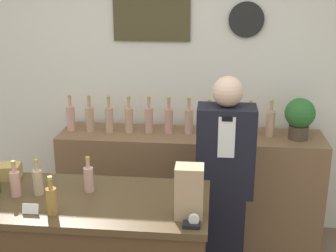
# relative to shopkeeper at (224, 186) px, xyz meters

# --- Properties ---
(back_wall) EXTENTS (5.20, 0.09, 2.70)m
(back_wall) POSITION_rel_shopkeeper_xyz_m (-0.47, 0.91, 0.57)
(back_wall) COLOR silver
(back_wall) RESTS_ON ground_plane
(back_shelf) EXTENTS (2.18, 0.47, 0.95)m
(back_shelf) POSITION_rel_shopkeeper_xyz_m (-0.28, 0.62, -0.31)
(back_shelf) COLOR brown
(back_shelf) RESTS_ON ground_plane
(shopkeeper) EXTENTS (0.40, 0.25, 1.58)m
(shopkeeper) POSITION_rel_shopkeeper_xyz_m (0.00, 0.00, 0.00)
(shopkeeper) COLOR black
(shopkeeper) RESTS_ON ground_plane
(potted_plant) EXTENTS (0.24, 0.24, 0.34)m
(potted_plant) POSITION_rel_shopkeeper_xyz_m (0.59, 0.59, 0.36)
(potted_plant) COLOR #4C3D2D
(potted_plant) RESTS_ON back_shelf
(paper_bag) EXTENTS (0.15, 0.12, 0.29)m
(paper_bag) POSITION_rel_shopkeeper_xyz_m (-0.20, -0.81, 0.34)
(paper_bag) COLOR tan
(paper_bag) RESTS_ON display_counter
(tape_dispenser) EXTENTS (0.09, 0.06, 0.07)m
(tape_dispenser) POSITION_rel_shopkeeper_xyz_m (-0.18, -0.92, 0.21)
(tape_dispenser) COLOR black
(tape_dispenser) RESTS_ON display_counter
(price_card_right) EXTENTS (0.09, 0.02, 0.06)m
(price_card_right) POSITION_rel_shopkeeper_xyz_m (-1.06, -0.87, 0.22)
(price_card_right) COLOR white
(price_card_right) RESTS_ON display_counter
(gift_box) EXTENTS (0.15, 0.15, 0.09)m
(gift_box) POSITION_rel_shopkeeper_xyz_m (-1.36, -0.43, 0.24)
(gift_box) COLOR tan
(gift_box) RESTS_ON display_counter
(counter_bottle_1) EXTENTS (0.06, 0.06, 0.22)m
(counter_bottle_1) POSITION_rel_shopkeeper_xyz_m (-1.22, -0.67, 0.27)
(counter_bottle_1) COLOR tan
(counter_bottle_1) RESTS_ON display_counter
(counter_bottle_2) EXTENTS (0.06, 0.06, 0.22)m
(counter_bottle_2) POSITION_rel_shopkeeper_xyz_m (-1.10, -0.63, 0.27)
(counter_bottle_2) COLOR tan
(counter_bottle_2) RESTS_ON display_counter
(counter_bottle_3) EXTENTS (0.06, 0.06, 0.22)m
(counter_bottle_3) POSITION_rel_shopkeeper_xyz_m (-0.94, -0.86, 0.27)
(counter_bottle_3) COLOR olive
(counter_bottle_3) RESTS_ON display_counter
(counter_bottle_4) EXTENTS (0.06, 0.06, 0.22)m
(counter_bottle_4) POSITION_rel_shopkeeper_xyz_m (-0.81, -0.56, 0.27)
(counter_bottle_4) COLOR tan
(counter_bottle_4) RESTS_ON display_counter
(shelf_bottle_0) EXTENTS (0.07, 0.07, 0.31)m
(shelf_bottle_0) POSITION_rel_shopkeeper_xyz_m (-1.29, 0.62, 0.28)
(shelf_bottle_0) COLOR tan
(shelf_bottle_0) RESTS_ON back_shelf
(shelf_bottle_1) EXTENTS (0.07, 0.07, 0.31)m
(shelf_bottle_1) POSITION_rel_shopkeeper_xyz_m (-1.12, 0.61, 0.28)
(shelf_bottle_1) COLOR tan
(shelf_bottle_1) RESTS_ON back_shelf
(shelf_bottle_2) EXTENTS (0.07, 0.07, 0.31)m
(shelf_bottle_2) POSITION_rel_shopkeeper_xyz_m (-0.96, 0.61, 0.28)
(shelf_bottle_2) COLOR tan
(shelf_bottle_2) RESTS_ON back_shelf
(shelf_bottle_3) EXTENTS (0.07, 0.07, 0.31)m
(shelf_bottle_3) POSITION_rel_shopkeeper_xyz_m (-0.79, 0.62, 0.28)
(shelf_bottle_3) COLOR tan
(shelf_bottle_3) RESTS_ON back_shelf
(shelf_bottle_4) EXTENTS (0.07, 0.07, 0.31)m
(shelf_bottle_4) POSITION_rel_shopkeeper_xyz_m (-0.62, 0.63, 0.28)
(shelf_bottle_4) COLOR tan
(shelf_bottle_4) RESTS_ON back_shelf
(shelf_bottle_5) EXTENTS (0.07, 0.07, 0.31)m
(shelf_bottle_5) POSITION_rel_shopkeeper_xyz_m (-0.46, 0.63, 0.28)
(shelf_bottle_5) COLOR tan
(shelf_bottle_5) RESTS_ON back_shelf
(shelf_bottle_6) EXTENTS (0.07, 0.07, 0.31)m
(shelf_bottle_6) POSITION_rel_shopkeeper_xyz_m (-0.29, 0.63, 0.28)
(shelf_bottle_6) COLOR tan
(shelf_bottle_6) RESTS_ON back_shelf
(shelf_bottle_7) EXTENTS (0.07, 0.07, 0.31)m
(shelf_bottle_7) POSITION_rel_shopkeeper_xyz_m (-0.13, 0.60, 0.28)
(shelf_bottle_7) COLOR tan
(shelf_bottle_7) RESTS_ON back_shelf
(shelf_bottle_8) EXTENTS (0.07, 0.07, 0.31)m
(shelf_bottle_8) POSITION_rel_shopkeeper_xyz_m (0.04, 0.61, 0.28)
(shelf_bottle_8) COLOR tan
(shelf_bottle_8) RESTS_ON back_shelf
(shelf_bottle_9) EXTENTS (0.07, 0.07, 0.31)m
(shelf_bottle_9) POSITION_rel_shopkeeper_xyz_m (0.20, 0.61, 0.28)
(shelf_bottle_9) COLOR tan
(shelf_bottle_9) RESTS_ON back_shelf
(shelf_bottle_10) EXTENTS (0.07, 0.07, 0.31)m
(shelf_bottle_10) POSITION_rel_shopkeeper_xyz_m (0.37, 0.63, 0.28)
(shelf_bottle_10) COLOR tan
(shelf_bottle_10) RESTS_ON back_shelf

